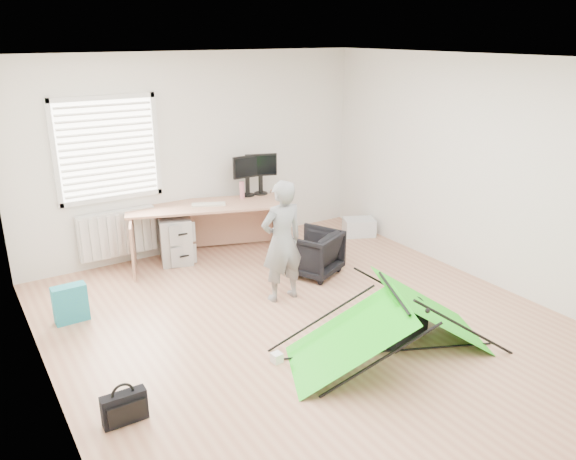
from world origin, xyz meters
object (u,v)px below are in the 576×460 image
monitor_left (247,181)px  duffel_bag (400,326)px  storage_crate (359,227)px  laptop_bag (124,408)px  monitor_right (261,179)px  filing_cabinet (175,239)px  office_chair (313,253)px  person (282,241)px  thermos (242,190)px  desk (209,230)px  kite (392,323)px

monitor_left → duffel_bag: bearing=-89.2°
storage_crate → laptop_bag: bearing=-150.9°
monitor_right → filing_cabinet: bearing=-161.2°
office_chair → laptop_bag: size_ratio=1.77×
office_chair → laptop_bag: (-2.91, -1.59, -0.15)m
storage_crate → person: bearing=-150.4°
storage_crate → duffel_bag: (-1.57, -2.60, -0.00)m
monitor_left → person: (-0.51, -1.76, -0.24)m
monitor_right → person: bearing=-93.3°
monitor_right → thermos: monitor_right is taller
desk → kite: bearing=-64.1°
monitor_right → duffel_bag: 3.24m
desk → monitor_left: monitor_left is taller
person → kite: (0.27, -1.55, -0.39)m
person → thermos: bearing=-102.3°
desk → storage_crate: bearing=7.2°
duffel_bag → desk: bearing=89.3°
office_chair → duffel_bag: size_ratio=1.08×
thermos → laptop_bag: 3.93m
filing_cabinet → office_chair: filing_cabinet is taller
desk → monitor_left: 0.88m
monitor_left → storage_crate: size_ratio=0.97×
person → storage_crate: 2.50m
thermos → monitor_left: bearing=34.0°
desk → monitor_right: monitor_right is taller
person → laptop_bag: 2.58m
filing_cabinet → monitor_right: bearing=15.5°
thermos → storage_crate: bearing=-14.8°
filing_cabinet → monitor_right: (1.32, -0.01, 0.64)m
filing_cabinet → thermos: (0.99, -0.08, 0.54)m
monitor_left → monitor_right: (0.20, -0.02, 0.00)m
desk → kite: (0.41, -3.22, -0.05)m
storage_crate → kite: bearing=-123.9°
kite → filing_cabinet: bearing=129.4°
desk → kite: size_ratio=1.04×
monitor_left → office_chair: size_ratio=0.71×
desk → monitor_left: bearing=26.7°
monitor_right → person: (-0.71, -1.73, -0.24)m
office_chair → kite: 1.99m
person → office_chair: bearing=-150.5°
filing_cabinet → storage_crate: filing_cabinet is taller
laptop_bag → duffel_bag: bearing=-2.9°
filing_cabinet → laptop_bag: 3.35m
monitor_right → laptop_bag: monitor_right is taller
kite → storage_crate: (1.85, 2.75, -0.19)m
desk → person: size_ratio=1.53×
storage_crate → duffel_bag: 3.04m
desk → office_chair: (0.84, -1.28, -0.08)m
filing_cabinet → duffel_bag: (1.15, -3.13, -0.19)m
office_chair → duffel_bag: 1.80m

